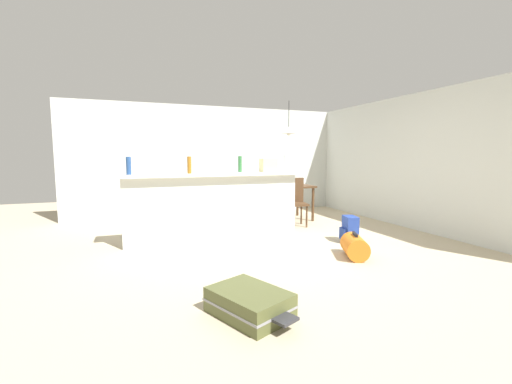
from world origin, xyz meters
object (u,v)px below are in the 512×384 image
Objects in this scene: dining_chair_near_partition at (295,199)px; suitcase_flat_olive at (250,303)px; bottle_blue at (129,166)px; backpack_blue at (350,230)px; bottle_clear at (286,163)px; dining_chair_far_side at (277,193)px; duffel_bag_orange at (355,247)px; dining_table at (285,190)px; bottle_amber at (189,165)px; bottle_green at (240,164)px; pendant_lamp at (289,130)px; grocery_bag at (268,165)px.

suitcase_flat_olive is (-2.10, -3.17, -0.41)m from dining_chair_near_partition.
bottle_blue is 3.48m from backpack_blue.
suitcase_flat_olive is (-1.63, -2.66, -1.13)m from bottle_clear.
dining_chair_far_side reaches higher than duffel_bag_orange.
dining_chair_far_side is (0.07, 0.53, -0.13)m from dining_table.
bottle_clear is at bearing 3.21° from bottle_blue.
suitcase_flat_olive is at bearing -88.51° from bottle_amber.
dining_chair_far_side is at bearing 91.69° from backpack_blue.
dining_table is (1.36, 1.09, -0.58)m from bottle_green.
suitcase_flat_olive is 2.12× the size of backpack_blue.
bottle_blue is at bearing 165.80° from backpack_blue.
suitcase_flat_olive is at bearing -121.56° from bottle_clear.
dining_chair_far_side is (2.29, 1.77, -0.71)m from bottle_amber.
dining_chair_far_side is (3.15, 1.77, -0.71)m from bottle_blue.
pendant_lamp is (1.43, 1.08, 0.67)m from bottle_green.
bottle_blue is 0.29× the size of suitcase_flat_olive.
dining_chair_near_partition is at bearing 36.49° from grocery_bag.
bottle_clear reaches higher than duffel_bag_orange.
dining_table is 1.96× the size of duffel_bag_orange.
grocery_bag is 1.25m from dining_chair_near_partition.
dining_table is 0.60m from dining_chair_near_partition.
backpack_blue reaches higher than suitcase_flat_olive.
bottle_green is 0.63× the size of backpack_blue.
dining_table is 4.36m from suitcase_flat_olive.
pendant_lamp is (0.07, -0.01, 1.25)m from dining_table.
backpack_blue is at bearing -39.50° from grocery_bag.
bottle_amber is 0.29× the size of suitcase_flat_olive.
dining_chair_far_side is (0.59, 1.62, -0.72)m from bottle_clear.
pendant_lamp reaches higher than suitcase_flat_olive.
suitcase_flat_olive is at bearing -119.91° from dining_table.
bottle_blue is 2.90m from suitcase_flat_olive.
bottle_amber is 2.61m from dining_table.
duffel_bag_orange is (-0.42, -0.68, -0.05)m from backpack_blue.
dining_table is at bearing 60.09° from suitcase_flat_olive.
bottle_clear is 1.40m from pendant_lamp.
duffel_bag_orange is at bearing -81.39° from bottle_clear.
bottle_green is at bearing 167.02° from grocery_bag.
dining_table is 2.11m from backpack_blue.
suitcase_flat_olive is (-0.79, -2.66, -1.12)m from bottle_green.
grocery_bag is at bearing -12.98° from bottle_green.
suitcase_flat_olive is at bearing -120.78° from pendant_lamp.
suitcase_flat_olive is (0.07, -2.51, -1.12)m from bottle_amber.
grocery_bag is 0.29× the size of suitcase_flat_olive.
pendant_lamp reaches higher than bottle_green.
dining_chair_far_side is at bearing 48.61° from bottle_green.
duffel_bag_orange is at bearing -97.30° from pendant_lamp.
bottle_clear is 0.30× the size of dining_chair_far_side.
bottle_blue is at bearing 110.29° from suitcase_flat_olive.
bottle_green is 0.30× the size of suitcase_flat_olive.
grocery_bag is at bearing -129.10° from pendant_lamp.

